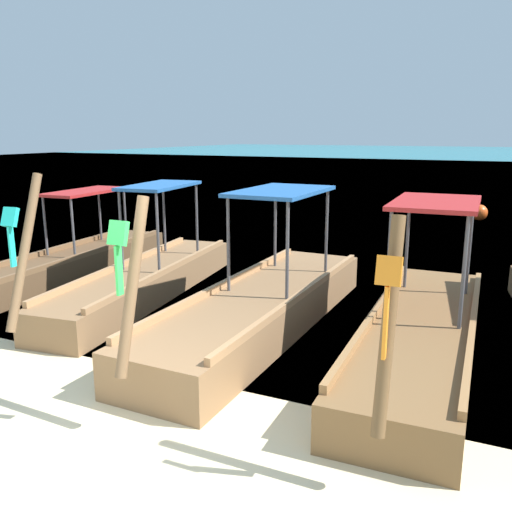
{
  "coord_description": "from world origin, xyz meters",
  "views": [
    {
      "loc": [
        3.38,
        -3.38,
        3.01
      ],
      "look_at": [
        0.0,
        3.92,
        1.16
      ],
      "focal_mm": 37.95,
      "sensor_mm": 36.0,
      "label": 1
    }
  ],
  "objects_px": {
    "longtail_boat_yellow_ribbon": "(67,263)",
    "mooring_buoy_near": "(479,213)",
    "longtail_boat_orange_ribbon": "(422,333)",
    "longtail_boat_green_ribbon": "(261,306)",
    "longtail_boat_turquoise_ribbon": "(145,279)"
  },
  "relations": [
    {
      "from": "longtail_boat_yellow_ribbon",
      "to": "mooring_buoy_near",
      "type": "xyz_separation_m",
      "value": [
        7.48,
        11.82,
        -0.04
      ]
    },
    {
      "from": "longtail_boat_green_ribbon",
      "to": "longtail_boat_yellow_ribbon",
      "type": "bearing_deg",
      "value": 168.24
    },
    {
      "from": "longtail_boat_green_ribbon",
      "to": "longtail_boat_orange_ribbon",
      "type": "distance_m",
      "value": 2.44
    },
    {
      "from": "longtail_boat_yellow_ribbon",
      "to": "longtail_boat_orange_ribbon",
      "type": "xyz_separation_m",
      "value": [
        7.4,
        -1.11,
        0.02
      ]
    },
    {
      "from": "longtail_boat_green_ribbon",
      "to": "longtail_boat_orange_ribbon",
      "type": "bearing_deg",
      "value": -1.87
    },
    {
      "from": "longtail_boat_orange_ribbon",
      "to": "mooring_buoy_near",
      "type": "xyz_separation_m",
      "value": [
        0.08,
        12.93,
        -0.05
      ]
    },
    {
      "from": "longtail_boat_yellow_ribbon",
      "to": "longtail_boat_turquoise_ribbon",
      "type": "xyz_separation_m",
      "value": [
        2.33,
        -0.43,
        0.02
      ]
    },
    {
      "from": "longtail_boat_yellow_ribbon",
      "to": "longtail_boat_green_ribbon",
      "type": "height_order",
      "value": "longtail_boat_yellow_ribbon"
    },
    {
      "from": "longtail_boat_turquoise_ribbon",
      "to": "longtail_boat_green_ribbon",
      "type": "xyz_separation_m",
      "value": [
        2.64,
        -0.6,
        0.02
      ]
    },
    {
      "from": "longtail_boat_yellow_ribbon",
      "to": "mooring_buoy_near",
      "type": "height_order",
      "value": "longtail_boat_yellow_ribbon"
    },
    {
      "from": "longtail_boat_turquoise_ribbon",
      "to": "mooring_buoy_near",
      "type": "distance_m",
      "value": 13.29
    },
    {
      "from": "longtail_boat_turquoise_ribbon",
      "to": "mooring_buoy_near",
      "type": "xyz_separation_m",
      "value": [
        5.16,
        12.25,
        -0.06
      ]
    },
    {
      "from": "longtail_boat_orange_ribbon",
      "to": "longtail_boat_green_ribbon",
      "type": "bearing_deg",
      "value": 178.13
    },
    {
      "from": "longtail_boat_yellow_ribbon",
      "to": "longtail_boat_orange_ribbon",
      "type": "bearing_deg",
      "value": -8.55
    },
    {
      "from": "longtail_boat_turquoise_ribbon",
      "to": "mooring_buoy_near",
      "type": "relative_size",
      "value": 11.23
    }
  ]
}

